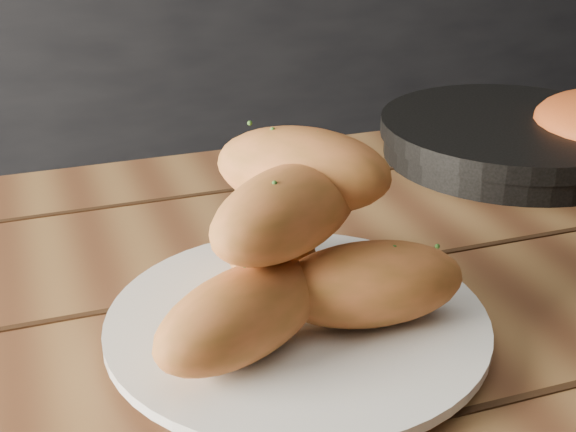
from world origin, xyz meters
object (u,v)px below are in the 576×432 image
(plate, at_px, (297,326))
(skillet, at_px, (513,138))
(bread_rolls, at_px, (294,247))
(table, at_px, (475,414))

(plate, xyz_separation_m, skillet, (0.37, 0.27, 0.01))
(bread_rolls, height_order, skillet, bread_rolls)
(plate, bearing_deg, table, -6.64)
(plate, bearing_deg, bread_rolls, 117.07)
(table, bearing_deg, plate, 173.36)
(table, xyz_separation_m, bread_rolls, (-0.15, 0.02, 0.17))
(plate, distance_m, skillet, 0.46)
(table, xyz_separation_m, skillet, (0.21, 0.29, 0.12))
(table, bearing_deg, bread_rolls, 172.39)
(bread_rolls, bearing_deg, table, -7.61)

